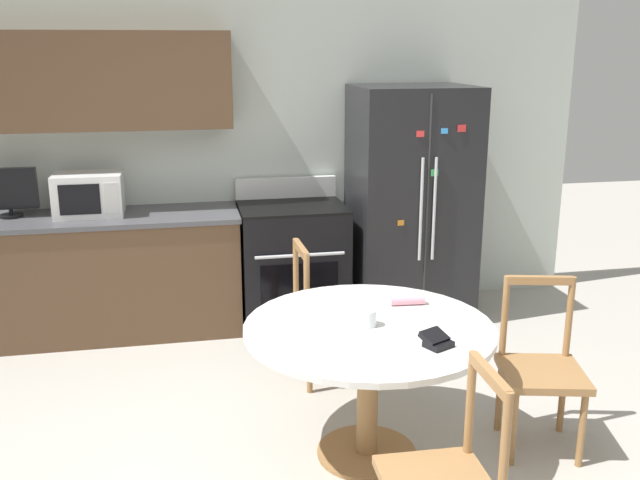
{
  "coord_description": "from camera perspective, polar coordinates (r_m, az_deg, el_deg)",
  "views": [
    {
      "loc": [
        -0.64,
        -2.9,
        2.09
      ],
      "look_at": [
        0.18,
        1.15,
        0.95
      ],
      "focal_mm": 40.0,
      "sensor_mm": 36.0,
      "label": 1
    }
  ],
  "objects": [
    {
      "name": "wallet",
      "position": [
        3.39,
        9.29,
        -7.94
      ],
      "size": [
        0.16,
        0.17,
        0.07
      ],
      "color": "black",
      "rests_on": "dining_table"
    },
    {
      "name": "back_wall",
      "position": [
        5.54,
        -7.96,
        8.5
      ],
      "size": [
        5.2,
        0.44,
        2.6
      ],
      "color": "silver",
      "rests_on": "ground_plane"
    },
    {
      "name": "folded_napkin",
      "position": [
        3.88,
        7.02,
        -4.8
      ],
      "size": [
        0.19,
        0.07,
        0.05
      ],
      "color": "pink",
      "rests_on": "dining_table"
    },
    {
      "name": "kitchen_counter",
      "position": [
        5.47,
        -16.91,
        -2.69
      ],
      "size": [
        1.99,
        0.64,
        0.9
      ],
      "color": "brown",
      "rests_on": "ground_plane"
    },
    {
      "name": "dining_chair_right",
      "position": [
        3.98,
        17.26,
        -9.92
      ],
      "size": [
        0.51,
        0.51,
        0.9
      ],
      "rotation": [
        0.0,
        0.0,
        2.9
      ],
      "color": "#9E7042",
      "rests_on": "ground_plane"
    },
    {
      "name": "oven_range",
      "position": [
        5.48,
        -2.23,
        -1.82
      ],
      "size": [
        0.79,
        0.68,
        1.08
      ],
      "color": "black",
      "rests_on": "ground_plane"
    },
    {
      "name": "countertop_tv",
      "position": [
        5.49,
        -23.64,
        3.62
      ],
      "size": [
        0.39,
        0.16,
        0.35
      ],
      "color": "black",
      "rests_on": "kitchen_counter"
    },
    {
      "name": "microwave",
      "position": [
        5.36,
        -18.01,
        3.49
      ],
      "size": [
        0.48,
        0.35,
        0.3
      ],
      "color": "white",
      "rests_on": "kitchen_counter"
    },
    {
      "name": "candle_glass",
      "position": [
        3.58,
        3.84,
        -6.32
      ],
      "size": [
        0.09,
        0.09,
        0.08
      ],
      "color": "silver",
      "rests_on": "dining_table"
    },
    {
      "name": "refrigerator",
      "position": [
        5.54,
        7.27,
        2.85
      ],
      "size": [
        0.88,
        0.76,
        1.79
      ],
      "color": "black",
      "rests_on": "ground_plane"
    },
    {
      "name": "dining_chair_far",
      "position": [
        4.53,
        0.48,
        -6.01
      ],
      "size": [
        0.43,
        0.43,
        0.9
      ],
      "rotation": [
        0.0,
        0.0,
        4.73
      ],
      "color": "#9E7042",
      "rests_on": "ground_plane"
    },
    {
      "name": "dining_table",
      "position": [
        3.65,
        3.9,
        -8.74
      ],
      "size": [
        1.26,
        1.26,
        0.73
      ],
      "color": "white",
      "rests_on": "ground_plane"
    }
  ]
}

